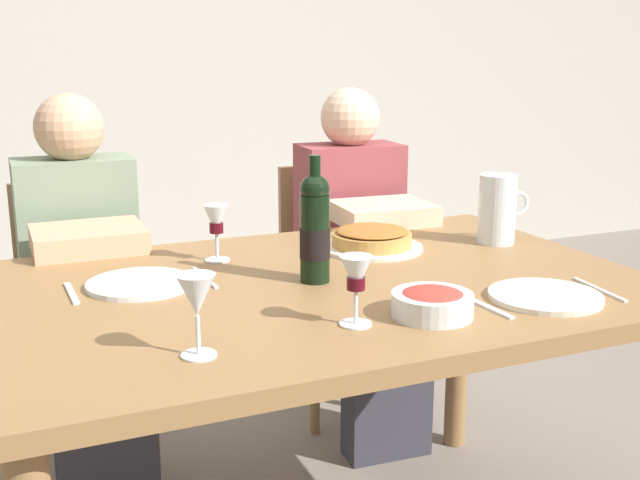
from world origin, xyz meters
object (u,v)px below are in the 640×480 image
water_pitcher (497,213)px  wine_glass_right_diner (197,298)px  dining_table (320,320)px  chair_left (79,300)px  wine_glass_left_diner (216,222)px  salad_bowl (432,302)px  dinner_plate_right_setting (545,296)px  wine_glass_centre (356,277)px  diner_left (85,284)px  baked_tart (372,239)px  dinner_plate_left_setting (140,284)px  chair_right (336,270)px  wine_bottle (315,228)px  diner_right (362,254)px

water_pitcher → wine_glass_right_diner: water_pitcher is taller
dining_table → chair_left: 1.04m
wine_glass_left_diner → chair_left: wine_glass_left_diner is taller
salad_bowl → dinner_plate_right_setting: bearing=-0.2°
wine_glass_centre → diner_left: size_ratio=0.12×
water_pitcher → diner_left: 1.20m
wine_glass_right_diner → baked_tart: bearing=41.4°
wine_glass_right_diner → dinner_plate_left_setting: size_ratio=0.61×
wine_glass_right_diner → chair_left: bearing=93.6°
chair_left → dining_table: bearing=116.0°
dinner_plate_right_setting → chair_right: chair_right is taller
wine_bottle → diner_left: 0.85m
salad_bowl → wine_glass_centre: (-0.16, 0.01, 0.07)m
baked_tart → chair_left: bearing=134.9°
wine_glass_left_diner → water_pitcher: bearing=-9.2°
baked_tart → diner_right: 0.52m
salad_bowl → chair_right: bearing=74.3°
wine_glass_right_diner → dinner_plate_right_setting: wine_glass_right_diner is taller
diner_left → water_pitcher: bearing=153.0°
water_pitcher → wine_glass_right_diner: (-0.97, -0.47, 0.02)m
water_pitcher → salad_bowl: water_pitcher is taller
baked_tart → wine_glass_centre: bearing=-120.1°
baked_tart → dinner_plate_right_setting: size_ratio=1.13×
water_pitcher → diner_right: diner_right is taller
water_pitcher → diner_left: size_ratio=0.16×
dining_table → dinner_plate_right_setting: bearing=-37.7°
baked_tart → dinner_plate_left_setting: baked_tart is taller
water_pitcher → dinner_plate_right_setting: size_ratio=0.78×
baked_tart → dinner_plate_left_setting: (-0.63, -0.09, -0.02)m
chair_right → dinner_plate_left_setting: bearing=46.4°
wine_glass_left_diner → dinner_plate_right_setting: (0.56, -0.58, -0.09)m
dining_table → wine_glass_right_diner: bearing=-138.9°
salad_bowl → diner_left: 1.15m
dinner_plate_left_setting → chair_left: bearing=94.6°
wine_glass_right_diner → water_pitcher: bearing=26.1°
dinner_plate_right_setting → water_pitcher: bearing=66.2°
dining_table → chair_left: bearing=116.1°
wine_glass_left_diner → diner_left: diner_left is taller
dining_table → diner_right: size_ratio=1.29×
chair_left → chair_right: 0.91m
dining_table → dinner_plate_right_setting: 0.51m
dining_table → wine_bottle: size_ratio=5.12×
salad_bowl → chair_left: (-0.56, 1.23, -0.29)m
baked_tart → diner_left: (-0.70, 0.46, -0.17)m
chair_left → chair_right: size_ratio=1.00×
wine_bottle → dinner_plate_right_setting: (0.40, -0.32, -0.12)m
baked_tart → chair_right: (0.21, 0.69, -0.29)m
wine_bottle → salad_bowl: wine_bottle is taller
wine_glass_left_diner → chair_left: 0.79m
dining_table → wine_glass_right_diner: size_ratio=10.10×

